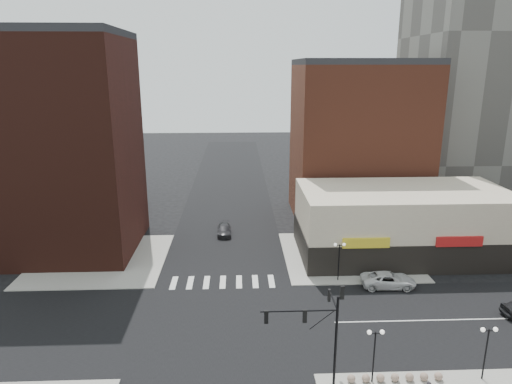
{
  "coord_description": "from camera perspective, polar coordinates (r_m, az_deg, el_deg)",
  "views": [
    {
      "loc": [
        1.61,
        -35.35,
        21.81
      ],
      "look_at": [
        3.2,
        3.75,
        11.0
      ],
      "focal_mm": 32.0,
      "sensor_mm": 36.0,
      "label": 1
    }
  ],
  "objects": [
    {
      "name": "ground",
      "position": [
        41.57,
        -4.38,
        -16.25
      ],
      "size": [
        240.0,
        240.0,
        0.0
      ],
      "primitive_type": "plane",
      "color": "black",
      "rests_on": "ground"
    },
    {
      "name": "road_ew",
      "position": [
        41.57,
        -4.38,
        -16.24
      ],
      "size": [
        200.0,
        14.0,
        0.02
      ],
      "primitive_type": "cube",
      "color": "black",
      "rests_on": "ground"
    },
    {
      "name": "road_ns",
      "position": [
        41.56,
        -4.38,
        -16.24
      ],
      "size": [
        14.0,
        200.0,
        0.02
      ],
      "primitive_type": "cube",
      "color": "black",
      "rests_on": "ground"
    },
    {
      "name": "sidewalk_nw",
      "position": [
        56.73,
        -18.82,
        -7.98
      ],
      "size": [
        15.0,
        15.0,
        0.12
      ],
      "primitive_type": "cube",
      "color": "gray",
      "rests_on": "ground"
    },
    {
      "name": "sidewalk_ne",
      "position": [
        55.9,
        11.3,
        -7.77
      ],
      "size": [
        15.0,
        15.0,
        0.12
      ],
      "primitive_type": "cube",
      "color": "gray",
      "rests_on": "ground"
    },
    {
      "name": "building_nw",
      "position": [
        58.41,
        -23.05,
        5.04
      ],
      "size": [
        16.0,
        15.0,
        25.0
      ],
      "primitive_type": "cube",
      "color": "#3B1A12",
      "rests_on": "ground"
    },
    {
      "name": "building_nw_low",
      "position": [
        78.67,
        -27.58,
        2.08
      ],
      "size": [
        20.0,
        18.0,
        12.0
      ],
      "primitive_type": "cube",
      "color": "#3B1A12",
      "rests_on": "ground"
    },
    {
      "name": "building_ne_midrise",
      "position": [
        68.01,
        12.59,
        5.93
      ],
      "size": [
        18.0,
        15.0,
        22.0
      ],
      "primitive_type": "cube",
      "color": "brown",
      "rests_on": "ground"
    },
    {
      "name": "building_ne_row",
      "position": [
        57.04,
        17.74,
        -4.26
      ],
      "size": [
        24.2,
        12.2,
        8.0
      ],
      "color": "beige",
      "rests_on": "ground"
    },
    {
      "name": "traffic_signal",
      "position": [
        32.76,
        8.21,
        -15.69
      ],
      "size": [
        5.59,
        3.09,
        7.77
      ],
      "color": "black",
      "rests_on": "ground"
    },
    {
      "name": "street_lamp_se_a",
      "position": [
        34.34,
        14.65,
        -17.76
      ],
      "size": [
        1.22,
        0.32,
        4.16
      ],
      "color": "black",
      "rests_on": "sidewalk_se"
    },
    {
      "name": "street_lamp_se_b",
      "position": [
        37.33,
        26.97,
        -16.16
      ],
      "size": [
        1.22,
        0.32,
        4.16
      ],
      "color": "black",
      "rests_on": "sidewalk_se"
    },
    {
      "name": "street_lamp_ne",
      "position": [
        48.27,
        10.37,
        -7.38
      ],
      "size": [
        1.22,
        0.32,
        4.16
      ],
      "color": "black",
      "rests_on": "sidewalk_ne"
    },
    {
      "name": "bollard_row",
      "position": [
        36.44,
        16.99,
        -21.29
      ],
      "size": [
        6.89,
        0.59,
        0.59
      ],
      "color": "#8C7061",
      "rests_on": "sidewalk_se"
    },
    {
      "name": "white_suv",
      "position": [
        49.26,
        16.22,
        -10.51
      ],
      "size": [
        5.62,
        2.77,
        1.53
      ],
      "primitive_type": "imported",
      "rotation": [
        0.0,
        0.0,
        1.53
      ],
      "color": "silver",
      "rests_on": "ground"
    },
    {
      "name": "dark_sedan_north",
      "position": [
        61.4,
        -4.01,
        -4.76
      ],
      "size": [
        1.94,
        4.52,
        1.3
      ],
      "primitive_type": "imported",
      "rotation": [
        0.0,
        0.0,
        0.03
      ],
      "color": "black",
      "rests_on": "ground"
    }
  ]
}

